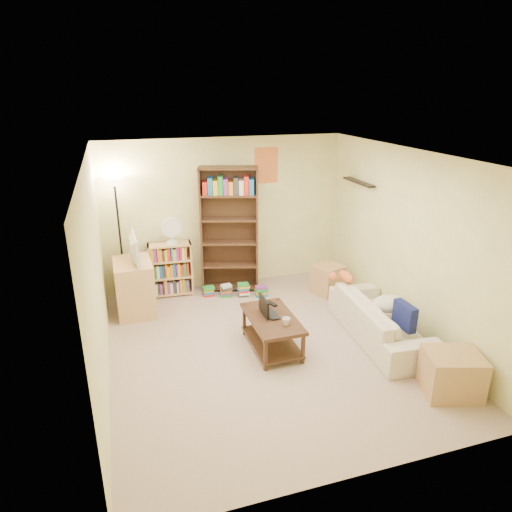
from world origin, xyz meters
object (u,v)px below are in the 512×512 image
laptop (275,313)px  short_bookshelf (171,269)px  television (131,249)px  tv_stand (134,287)px  desk_fan (172,230)px  sofa (381,319)px  mug (286,321)px  tall_bookshelf (229,227)px  side_table (328,279)px  tabby_cat (344,276)px  coffee_table (272,328)px  floor_lamp (116,204)px  end_cabinet (452,374)px

laptop → short_bookshelf: short_bookshelf is taller
short_bookshelf → television: bearing=-139.2°
tv_stand → desk_fan: desk_fan is taller
sofa → desk_fan: desk_fan is taller
mug → tall_bookshelf: size_ratio=0.05×
tv_stand → side_table: size_ratio=1.66×
tabby_cat → side_table: (0.14, 0.79, -0.38)m
coffee_table → laptop: (0.06, 0.07, 0.17)m
sofa → tall_bookshelf: (-1.54, 2.18, 0.82)m
coffee_table → short_bookshelf: 2.32m
floor_lamp → end_cabinet: floor_lamp is taller
television → floor_lamp: 0.75m
sofa → floor_lamp: size_ratio=0.98×
floor_lamp → tv_stand: bearing=-74.7°
laptop → tv_stand: bearing=43.5°
laptop → side_table: size_ratio=0.71×
coffee_table → floor_lamp: size_ratio=0.52×
television → floor_lamp: bearing=13.9°
sofa → desk_fan: 3.42m
side_table → end_cabinet: end_cabinet is taller
coffee_table → side_table: 1.98m
tall_bookshelf → end_cabinet: (1.64, -3.48, -0.85)m
tabby_cat → television: 3.14m
short_bookshelf → floor_lamp: size_ratio=0.44×
laptop → short_bookshelf: (-1.09, 2.01, -0.03)m
coffee_table → tv_stand: tv_stand is taller
television → short_bookshelf: (0.61, 0.47, -0.57)m
mug → television: 2.59m
tall_bookshelf → floor_lamp: tall_bookshelf is taller
coffee_table → floor_lamp: bearing=130.1°
tabby_cat → end_cabinet: size_ratio=0.74×
laptop → short_bookshelf: bearing=24.1°
desk_fan → side_table: bearing=-15.5°
tabby_cat → coffee_table: tabby_cat is taller
floor_lamp → side_table: bearing=-12.6°
tabby_cat → tall_bookshelf: size_ratio=0.21×
coffee_table → desk_fan: 2.40m
side_table → floor_lamp: bearing=167.4°
tabby_cat → desk_fan: 2.75m
mug → short_bookshelf: (-1.13, 2.32, -0.06)m
short_bookshelf → desk_fan: 0.68m
side_table → tabby_cat: bearing=-100.4°
laptop → tall_bookshelf: bearing=-1.1°
tv_stand → mug: bearing=-48.3°
sofa → mug: bearing=96.8°
sofa → tv_stand: bearing=64.4°
coffee_table → side_table: size_ratio=2.10×
mug → floor_lamp: floor_lamp is taller
sofa → mug: (-1.40, -0.07, 0.23)m
tv_stand → desk_fan: size_ratio=1.87×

